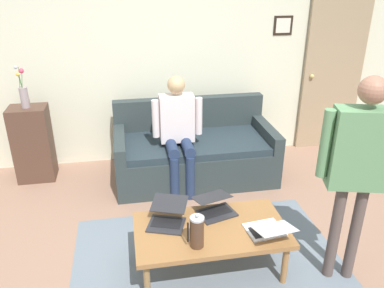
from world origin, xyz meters
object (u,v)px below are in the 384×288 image
side_shelf (33,144)px  flower_vase (24,94)px  person_standing (359,159)px  person_seated (178,128)px  interior_door (332,74)px  laptop_left (215,207)px  coffee_table (211,232)px  laptop_right (268,229)px  laptop_center (167,217)px  couch (194,152)px  french_press (197,232)px

side_shelf → flower_vase: (0.00, -0.00, 0.61)m
person_standing → person_seated: bearing=-57.0°
interior_door → laptop_left: 2.90m
person_seated → person_standing: bearing=123.0°
interior_door → coffee_table: 3.13m
laptop_right → person_seated: size_ratio=0.32×
person_seated → coffee_table: bearing=92.4°
coffee_table → laptop_left: size_ratio=3.22×
laptop_center → person_standing: size_ratio=0.26×
coffee_table → person_seated: size_ratio=0.96×
flower_vase → person_seated: 1.74m
couch → laptop_center: size_ratio=4.17×
interior_door → flower_vase: 3.85m
laptop_right → side_shelf: side_shelf is taller
french_press → flower_vase: 2.64m
interior_door → person_seated: 2.36m
french_press → laptop_center: bearing=-61.9°
interior_door → person_standing: bearing=65.2°
laptop_right → person_standing: size_ratio=0.25×
person_standing → person_seated: person_standing is taller
coffee_table → flower_vase: 2.63m
side_shelf → laptop_left: bearing=136.8°
coffee_table → french_press: (0.15, 0.19, 0.17)m
laptop_left → laptop_center: 0.42m
side_shelf → person_seated: bearing=163.0°
side_shelf → flower_vase: flower_vase is taller
couch → laptop_left: bearing=86.7°
interior_door → side_shelf: interior_door is taller
laptop_center → side_shelf: side_shelf is taller
interior_door → laptop_right: bearing=53.6°
coffee_table → flower_vase: size_ratio=2.61×
side_shelf → laptop_right: bearing=135.9°
person_seated → french_press: bearing=86.6°
laptop_left → french_press: size_ratio=1.34×
interior_door → person_seated: (2.20, 0.79, -0.30)m
laptop_center → side_shelf: 2.21m
interior_door → side_shelf: 3.89m
couch → person_standing: (-0.85, 1.88, 0.77)m
side_shelf → coffee_table: bearing=131.9°
laptop_right → french_press: 0.58m
laptop_right → side_shelf: bearing=-44.1°
laptop_left → interior_door: bearing=-136.3°
laptop_right → flower_vase: bearing=-44.1°
laptop_left → person_seated: size_ratio=0.30×
laptop_center → side_shelf: bearing=-52.0°
flower_vase → coffee_table: bearing=131.9°
laptop_left → person_standing: person_standing is taller
coffee_table → laptop_center: bearing=-23.7°
laptop_center → flower_vase: size_ratio=0.94×
flower_vase → person_standing: bearing=141.5°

